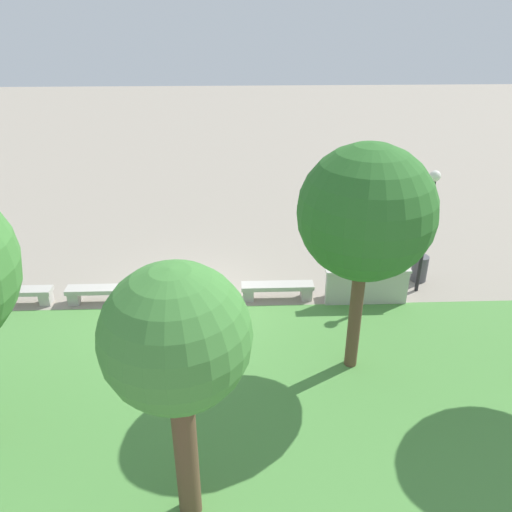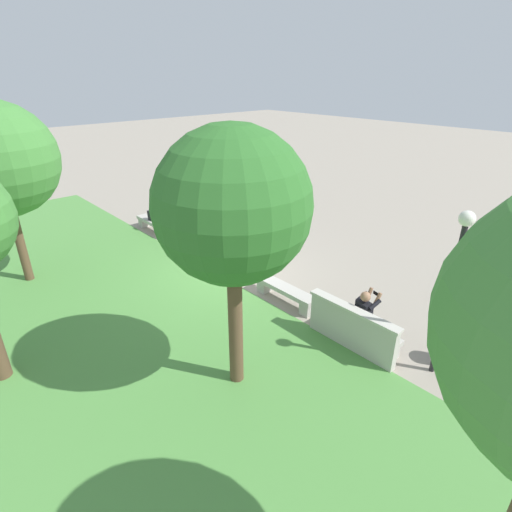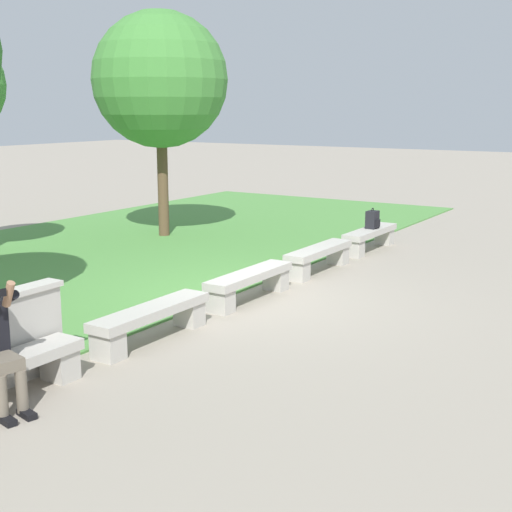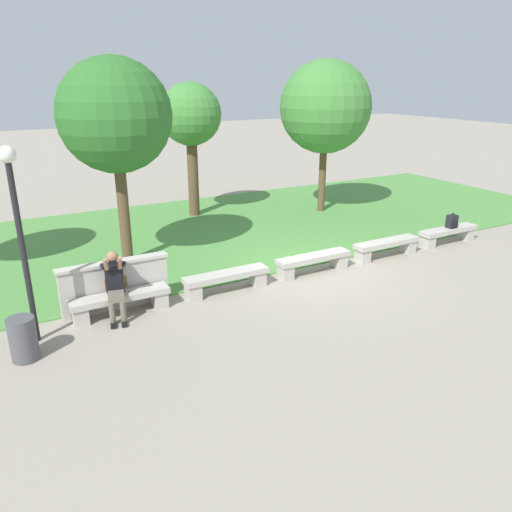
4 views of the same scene
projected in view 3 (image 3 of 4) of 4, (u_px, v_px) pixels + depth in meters
The scene contains 8 objects.
ground_plane at pixel (250, 300), 10.88m from camera, with size 80.00×80.00×0.00m, color gray.
grass_strip at pixel (51, 266), 13.16m from camera, with size 23.08×8.00×0.03m, color #518E42.
bench_near at pixel (151, 318), 8.92m from camera, with size 1.91×0.40×0.45m.
bench_mid at pixel (250, 281), 10.82m from camera, with size 1.91×0.40×0.45m.
bench_far at pixel (319, 255), 12.72m from camera, with size 1.91×0.40×0.45m.
bench_end at pixel (370, 236), 14.62m from camera, with size 1.91×0.40×0.45m.
backpack at pixel (373, 220), 14.62m from camera, with size 0.28×0.24×0.43m.
tree_right_background at pixel (160, 80), 15.56m from camera, with size 2.97×2.97×4.97m.
Camera 3 is at (-8.85, -5.68, 2.89)m, focal length 50.00 mm.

